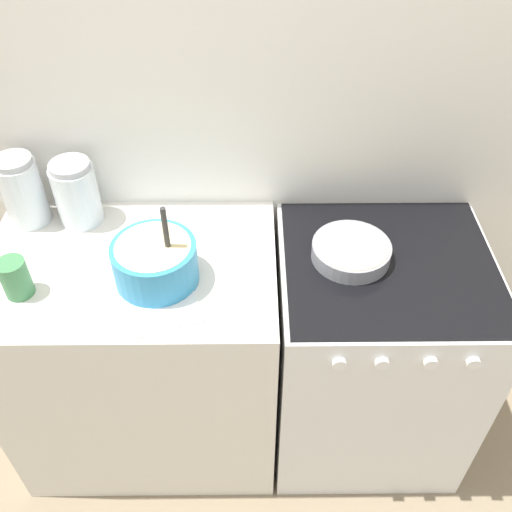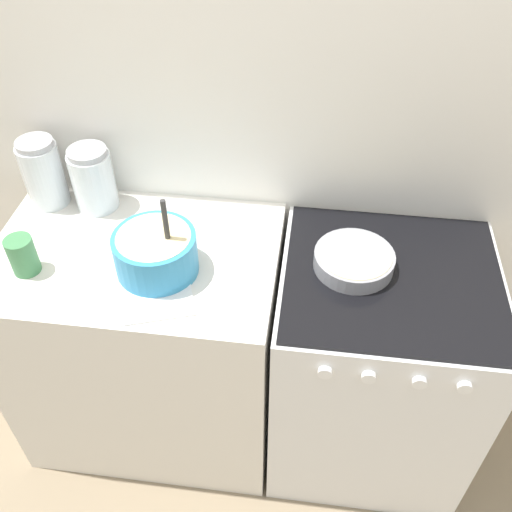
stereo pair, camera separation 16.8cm
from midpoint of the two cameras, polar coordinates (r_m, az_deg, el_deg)
name	(u,v)px [view 2 (the right image)]	position (r m, az deg, el deg)	size (l,w,h in m)	color
ground_plane	(262,496)	(2.31, 2.90, -23.00)	(12.00, 12.00, 0.00)	gray
wall_back	(290,123)	(1.82, 6.13, 12.97)	(4.80, 0.05, 2.40)	white
countertop_cabinet	(151,343)	(2.12, -8.22, -8.76)	(0.90, 0.61, 0.91)	silver
stove	(372,367)	(2.10, 13.85, -10.81)	(0.67, 0.63, 0.91)	silver
mixing_bowl	(156,251)	(1.67, -7.20, 0.34)	(0.24, 0.24, 0.27)	#338CBF
baking_pan	(354,260)	(1.74, 12.52, -0.50)	(0.24, 0.24, 0.05)	gray
storage_jar_left	(44,177)	(2.00, -18.19, 7.45)	(0.13, 0.13, 0.24)	silver
storage_jar_middle	(94,182)	(1.94, -13.54, 7.07)	(0.14, 0.14, 0.22)	silver
tin_can	(23,255)	(1.77, -19.85, -0.06)	(0.08, 0.08, 0.12)	#3F7F4C
recipe_page	(155,284)	(1.68, -7.28, -2.91)	(0.29, 0.34, 0.01)	white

